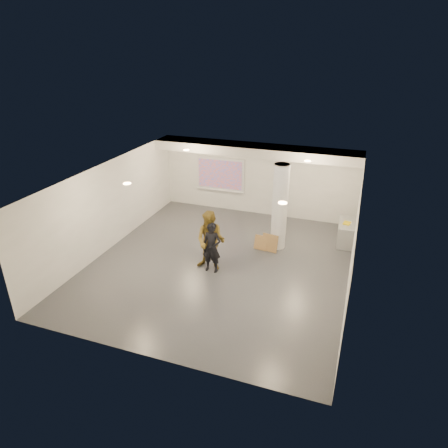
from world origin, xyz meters
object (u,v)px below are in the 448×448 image
at_px(woman, 212,248).
at_px(man, 211,241).
at_px(column, 280,207).
at_px(projection_screen, 220,175).
at_px(credenza, 346,232).

bearing_deg(woman, man, 120.95).
xyz_separation_m(column, woman, (-1.59, -2.28, -0.69)).
height_order(projection_screen, woman, projection_screen).
distance_m(column, woman, 2.86).
xyz_separation_m(column, credenza, (2.22, 1.14, -1.11)).
bearing_deg(man, woman, -59.50).
bearing_deg(man, projection_screen, 105.64).
distance_m(projection_screen, woman, 5.21).
bearing_deg(column, woman, -124.91).
bearing_deg(credenza, projection_screen, 161.13).
height_order(column, credenza, column).
bearing_deg(column, projection_screen, 139.44).
distance_m(column, man, 2.77).
xyz_separation_m(credenza, man, (-3.90, -3.28, 0.58)).
bearing_deg(man, column, 51.04).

